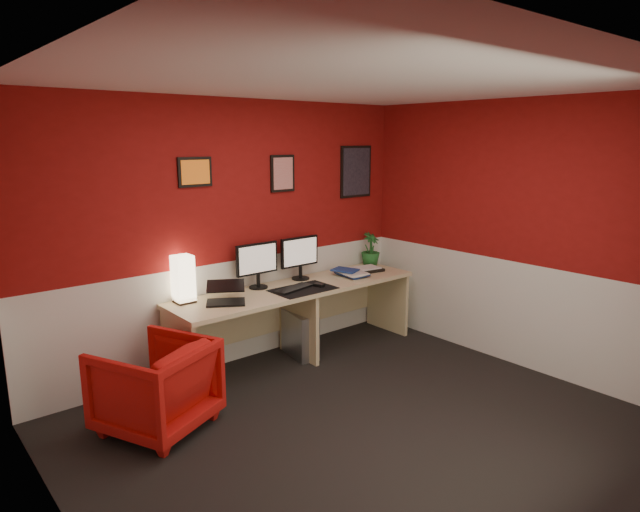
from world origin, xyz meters
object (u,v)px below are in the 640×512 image
(desk, at_px, (299,322))
(monitor_left, at_px, (258,258))
(armchair, at_px, (156,386))
(potted_plant, at_px, (371,249))
(zen_tray, at_px, (365,270))
(shoji_lamp, at_px, (183,280))
(pc_tower, at_px, (300,334))
(monitor_right, at_px, (300,251))
(laptop, at_px, (225,291))

(desk, relative_size, monitor_left, 4.48)
(desk, height_order, armchair, desk)
(desk, height_order, potted_plant, potted_plant)
(potted_plant, height_order, armchair, potted_plant)
(zen_tray, distance_m, armchair, 2.66)
(shoji_lamp, bearing_deg, potted_plant, -0.80)
(shoji_lamp, bearing_deg, armchair, -132.08)
(potted_plant, height_order, pc_tower, potted_plant)
(monitor_right, bearing_deg, shoji_lamp, 179.36)
(laptop, bearing_deg, zen_tray, 33.65)
(zen_tray, bearing_deg, potted_plant, 33.86)
(laptop, xyz_separation_m, monitor_right, (1.02, 0.25, 0.18))
(potted_plant, bearing_deg, zen_tray, -146.14)
(potted_plant, relative_size, pc_tower, 0.83)
(shoji_lamp, xyz_separation_m, laptop, (0.26, -0.26, -0.09))
(zen_tray, relative_size, pc_tower, 0.78)
(potted_plant, bearing_deg, armchair, -168.24)
(shoji_lamp, height_order, monitor_right, monitor_right)
(shoji_lamp, relative_size, armchair, 0.54)
(zen_tray, relative_size, armchair, 0.47)
(pc_tower, relative_size, armchair, 0.60)
(monitor_right, height_order, pc_tower, monitor_right)
(laptop, xyz_separation_m, armchair, (-0.82, -0.36, -0.50))
(shoji_lamp, distance_m, monitor_right, 1.28)
(laptop, distance_m, monitor_left, 0.58)
(monitor_left, relative_size, zen_tray, 1.66)
(potted_plant, bearing_deg, laptop, -173.48)
(desk, distance_m, armchair, 1.70)
(shoji_lamp, height_order, monitor_left, monitor_left)
(desk, distance_m, pc_tower, 0.15)
(laptop, relative_size, armchair, 0.44)
(monitor_left, distance_m, armchair, 1.60)
(monitor_right, relative_size, potted_plant, 1.56)
(monitor_left, distance_m, monitor_right, 0.52)
(pc_tower, bearing_deg, zen_tray, 10.39)
(desk, bearing_deg, monitor_right, 47.37)
(monitor_right, bearing_deg, desk, -132.63)
(monitor_left, xyz_separation_m, monitor_right, (0.52, 0.01, 0.00))
(desk, bearing_deg, laptop, -177.22)
(desk, relative_size, zen_tray, 7.43)
(monitor_left, bearing_deg, zen_tray, -7.75)
(laptop, distance_m, potted_plant, 2.02)
(monitor_left, xyz_separation_m, zen_tray, (1.27, -0.17, -0.28))
(monitor_left, bearing_deg, laptop, -154.18)
(armchair, bearing_deg, laptop, 179.35)
(potted_plant, relative_size, armchair, 0.50)
(shoji_lamp, distance_m, laptop, 0.38)
(pc_tower, bearing_deg, monitor_left, 164.47)
(monitor_left, bearing_deg, desk, -31.58)
(desk, distance_m, shoji_lamp, 1.25)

